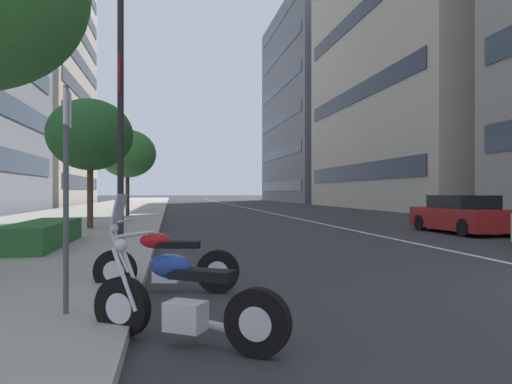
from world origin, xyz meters
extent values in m
cube|color=#A39E93|center=(30.00, 11.90, 0.07)|extent=(160.00, 8.86, 0.15)
cube|color=silver|center=(35.00, 0.00, 0.00)|extent=(110.00, 0.16, 0.01)
cylinder|color=black|center=(0.04, 7.55, 0.32)|extent=(0.44, 0.60, 0.63)
cylinder|color=silver|center=(0.04, 7.55, 0.32)|extent=(0.28, 0.34, 0.32)
cylinder|color=black|center=(-0.77, 6.28, 0.32)|extent=(0.44, 0.60, 0.63)
cylinder|color=silver|center=(-0.77, 6.28, 0.32)|extent=(0.28, 0.34, 0.32)
cube|color=silver|center=(-0.36, 6.92, 0.30)|extent=(0.42, 0.46, 0.28)
cube|color=black|center=(-0.46, 6.77, 0.72)|extent=(0.53, 0.66, 0.10)
ellipsoid|color=navy|center=(-0.27, 7.06, 0.78)|extent=(0.45, 0.52, 0.24)
cylinder|color=silver|center=(-0.06, 7.52, 0.62)|extent=(0.21, 0.29, 0.64)
cylinder|color=silver|center=(0.06, 7.45, 0.62)|extent=(0.21, 0.29, 0.64)
cylinder|color=silver|center=(-0.05, 7.42, 1.08)|extent=(0.53, 0.35, 0.04)
sphere|color=silver|center=(0.05, 7.57, 0.96)|extent=(0.14, 0.14, 0.14)
cylinder|color=silver|center=(-0.39, 6.61, 0.19)|extent=(0.44, 0.63, 0.16)
cylinder|color=black|center=(2.29, 7.88, 0.32)|extent=(0.25, 0.65, 0.64)
cylinder|color=silver|center=(2.29, 7.88, 0.32)|extent=(0.19, 0.34, 0.32)
cylinder|color=black|center=(1.97, 6.37, 0.32)|extent=(0.25, 0.65, 0.64)
cylinder|color=silver|center=(1.97, 6.37, 0.32)|extent=(0.19, 0.34, 0.32)
cube|color=silver|center=(2.13, 7.12, 0.31)|extent=(0.33, 0.43, 0.28)
cube|color=black|center=(2.09, 6.95, 0.72)|extent=(0.35, 0.67, 0.10)
ellipsoid|color=#AD1116|center=(2.17, 7.29, 0.78)|extent=(0.33, 0.50, 0.24)
cylinder|color=silver|center=(2.21, 7.82, 0.63)|extent=(0.11, 0.32, 0.64)
cylinder|color=silver|center=(2.35, 7.79, 0.63)|extent=(0.11, 0.32, 0.64)
cylinder|color=silver|center=(2.26, 7.73, 1.08)|extent=(0.59, 0.16, 0.04)
sphere|color=silver|center=(2.30, 7.90, 0.96)|extent=(0.14, 0.14, 0.14)
cube|color=#B2BCC6|center=(2.28, 7.82, 1.26)|extent=(0.46, 0.21, 0.44)
cylinder|color=silver|center=(2.21, 6.82, 0.19)|extent=(0.23, 0.69, 0.16)
cube|color=maroon|center=(10.34, -3.40, 0.53)|extent=(4.14, 1.75, 0.76)
cube|color=black|center=(10.22, -3.40, 1.15)|extent=(2.15, 1.61, 0.48)
cylinder|color=black|center=(11.70, -2.61, 0.31)|extent=(0.62, 0.22, 0.62)
cylinder|color=black|center=(11.71, -4.19, 0.31)|extent=(0.62, 0.22, 0.62)
cylinder|color=black|center=(8.97, -2.62, 0.31)|extent=(0.62, 0.22, 0.62)
cylinder|color=black|center=(8.98, -4.20, 0.31)|extent=(0.62, 0.22, 0.62)
cylinder|color=#47494C|center=(0.55, 8.21, 1.43)|extent=(0.06, 0.06, 2.55)
cube|color=silver|center=(0.55, 8.20, 2.45)|extent=(0.32, 0.02, 0.40)
cylinder|color=#232326|center=(8.79, 8.47, 4.27)|extent=(0.18, 0.18, 8.24)
cube|color=#B21E23|center=(8.44, 8.47, 4.82)|extent=(0.56, 0.03, 1.10)
cube|color=#B21E23|center=(9.14, 8.47, 4.82)|extent=(0.56, 0.03, 1.10)
cube|color=#28602D|center=(7.49, 10.24, 0.45)|extent=(4.26, 1.10, 0.60)
cylinder|color=#473323|center=(13.28, 10.04, 1.32)|extent=(0.22, 0.22, 2.33)
ellipsoid|color=#265B28|center=(13.28, 10.04, 3.66)|extent=(3.15, 3.15, 2.68)
cylinder|color=#473323|center=(22.41, 9.49, 1.33)|extent=(0.22, 0.22, 2.35)
ellipsoid|color=#387A33|center=(22.41, 9.49, 3.71)|extent=(3.23, 3.23, 2.74)
cube|color=#232D3D|center=(34.62, -9.43, 3.29)|extent=(23.89, 0.08, 1.50)
cube|color=#232D3D|center=(34.62, -9.43, 10.38)|extent=(23.89, 0.08, 1.50)
cube|color=#232D3D|center=(34.62, -9.43, 17.46)|extent=(23.89, 0.08, 1.50)
cube|color=slate|center=(64.27, -18.36, 14.95)|extent=(27.40, 17.77, 29.89)
cube|color=#2D3842|center=(64.27, -9.43, 2.39)|extent=(24.66, 0.08, 1.50)
cube|color=#2D3842|center=(64.27, -9.43, 7.53)|extent=(24.66, 0.08, 1.50)
cube|color=#2D3842|center=(64.27, -9.43, 12.67)|extent=(24.66, 0.08, 1.50)
cube|color=#2D3842|center=(64.27, -9.43, 17.82)|extent=(24.66, 0.08, 1.50)
cube|color=#2D3842|center=(64.27, -9.43, 22.96)|extent=(24.66, 0.08, 1.50)
cube|color=#2D3842|center=(64.27, -9.43, 28.10)|extent=(24.66, 0.08, 1.50)
cube|color=beige|center=(52.26, 24.62, 16.22)|extent=(23.10, 14.58, 32.43)
cube|color=#2D3842|center=(52.26, 17.29, 2.59)|extent=(20.79, 0.08, 1.50)
cube|color=#2D3842|center=(52.26, 17.29, 6.08)|extent=(20.79, 0.08, 1.50)
cube|color=#2D3842|center=(52.26, 17.29, 9.57)|extent=(20.79, 0.08, 1.50)
cube|color=#2D3842|center=(52.26, 17.29, 13.05)|extent=(20.79, 0.08, 1.50)
cube|color=#2D3842|center=(52.26, 17.29, 16.54)|extent=(20.79, 0.08, 1.50)
cube|color=#2D3842|center=(52.26, 17.29, 20.03)|extent=(20.79, 0.08, 1.50)
cube|color=#2D3842|center=(52.26, 17.29, 23.51)|extent=(20.79, 0.08, 1.50)
camera|label=1|loc=(-4.90, 7.06, 1.51)|focal=32.34mm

